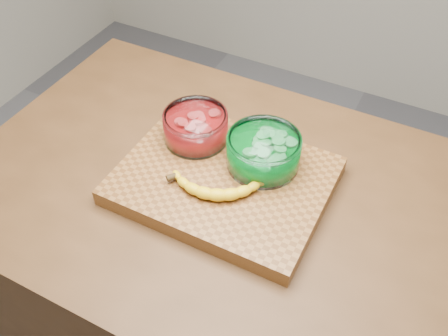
% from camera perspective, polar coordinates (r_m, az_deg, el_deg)
% --- Properties ---
extents(counter, '(1.20, 0.80, 0.90)m').
position_cam_1_polar(counter, '(1.48, -0.00, -13.96)').
color(counter, '#492D16').
rests_on(counter, ground).
extents(cutting_board, '(0.45, 0.35, 0.04)m').
position_cam_1_polar(cutting_board, '(1.11, -0.00, -1.46)').
color(cutting_board, brown).
rests_on(cutting_board, counter).
extents(bowl_red, '(0.15, 0.15, 0.07)m').
position_cam_1_polar(bowl_red, '(1.15, -3.24, 4.69)').
color(bowl_red, white).
rests_on(bowl_red, cutting_board).
extents(bowl_green, '(0.16, 0.16, 0.08)m').
position_cam_1_polar(bowl_green, '(1.09, 4.53, 1.86)').
color(bowl_green, white).
rests_on(bowl_green, cutting_board).
extents(banana, '(0.22, 0.14, 0.03)m').
position_cam_1_polar(banana, '(1.06, -0.79, -1.39)').
color(banana, yellow).
rests_on(banana, cutting_board).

